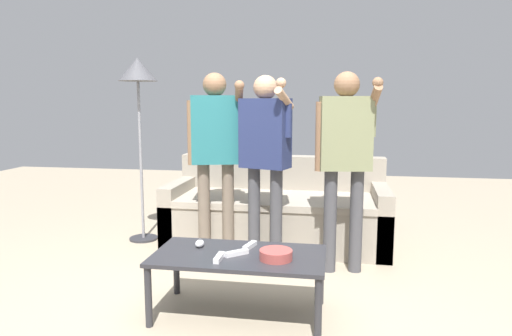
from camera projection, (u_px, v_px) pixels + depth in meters
The scene contains 12 objects.
ground_plane at pixel (234, 313), 2.99m from camera, with size 12.00×12.00×0.00m, color tan.
couch at pixel (277, 213), 4.46m from camera, with size 2.09×0.92×0.82m.
coffee_table at pixel (239, 261), 2.91m from camera, with size 1.09×0.57×0.41m.
snack_bowl at pixel (276, 255), 2.80m from camera, with size 0.20×0.20×0.06m, color #B24C47.
game_remote_nunchuk at pixel (200, 243), 3.04m from camera, with size 0.06×0.09×0.05m.
floor_lamp at pixel (138, 81), 4.37m from camera, with size 0.38×0.38×1.79m.
player_left at pixel (215, 143), 3.92m from camera, with size 0.51×0.32×1.62m.
player_center at pixel (265, 147), 3.76m from camera, with size 0.46×0.42×1.59m.
player_right at pixel (345, 148), 3.58m from camera, with size 0.50×0.32×1.61m.
game_remote_wand_near at pixel (237, 253), 2.87m from camera, with size 0.14×0.13×0.03m.
game_remote_wand_far at pixel (219, 258), 2.79m from camera, with size 0.04×0.16×0.03m.
game_remote_wand_spare at pixel (250, 246), 3.02m from camera, with size 0.07×0.16×0.03m.
Camera 1 is at (0.62, -2.76, 1.37)m, focal length 31.91 mm.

